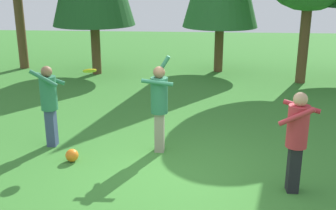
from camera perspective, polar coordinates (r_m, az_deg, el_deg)
The scene contains 6 objects.
ground_plane at distance 7.60m, azimuth 1.36°, elevation -9.52°, with size 40.00×40.00×0.00m, color #387A2D.
person_thrower at distance 8.17m, azimuth -1.22°, elevation 0.50°, with size 0.62×0.52×1.96m.
person_catcher at distance 8.80m, azimuth -16.17°, elevation 0.78°, with size 0.59×0.49×1.72m.
person_bystander at distance 6.93m, azimuth 17.44°, elevation -3.87°, with size 0.71×0.66×1.72m.
frisbee at distance 8.39m, azimuth -10.80°, elevation 4.68°, with size 0.34×0.33×0.14m.
ball_orange at distance 8.24m, azimuth -13.16°, elevation -6.81°, with size 0.25×0.25×0.25m, color orange.
Camera 1 is at (0.35, -6.76, 3.44)m, focal length 44.00 mm.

